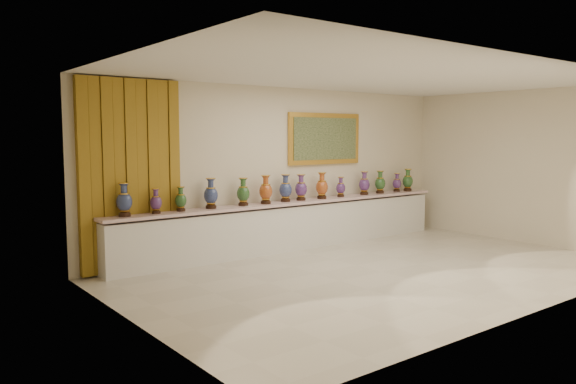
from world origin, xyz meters
The scene contains 18 objects.
ground centered at (0.00, 0.00, 0.00)m, with size 8.00×8.00×0.00m, color beige.
room centered at (-2.39, 2.44, 1.59)m, with size 8.00×8.00×8.00m.
counter centered at (0.00, 2.27, 0.44)m, with size 7.28×0.48×0.90m.
vase_0 centered at (-3.22, 2.25, 1.13)m, with size 0.31×0.31×0.51m.
vase_1 centered at (-2.71, 2.24, 1.08)m, with size 0.22×0.22×0.39m.
vase_2 centered at (-2.28, 2.26, 1.08)m, with size 0.20×0.20×0.40m.
vase_3 centered at (-1.72, 2.26, 1.13)m, with size 0.31×0.31×0.51m.
vase_4 centered at (-1.09, 2.25, 1.12)m, with size 0.24×0.24×0.48m.
vase_5 centered at (-0.63, 2.22, 1.13)m, with size 0.24×0.24×0.51m.
vase_6 centered at (-0.15, 2.27, 1.13)m, with size 0.23×0.23×0.50m.
vase_7 centered at (0.21, 2.26, 1.12)m, with size 0.24×0.24×0.49m.
vase_8 centered at (0.70, 2.22, 1.13)m, with size 0.30×0.30×0.51m.
vase_9 centered at (1.22, 2.26, 1.08)m, with size 0.22×0.22×0.40m.
vase_10 centered at (1.88, 2.25, 1.12)m, with size 0.29×0.29×0.48m.
vase_11 centered at (2.35, 2.25, 1.11)m, with size 0.25×0.25×0.48m.
vase_12 centered at (2.91, 2.28, 1.08)m, with size 0.24×0.24×0.40m.
vase_13 centered at (3.19, 2.22, 1.12)m, with size 0.27×0.27×0.49m.
label_card centered at (-1.07, 2.13, 0.90)m, with size 0.10×0.06×0.00m, color white.
Camera 1 is at (-6.39, -5.86, 2.11)m, focal length 35.00 mm.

